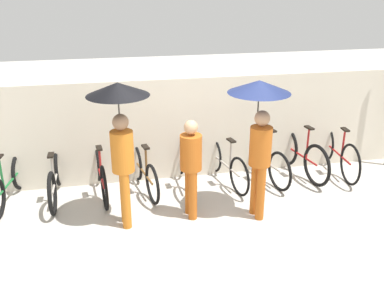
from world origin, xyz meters
TOP-DOWN VIEW (x-y plane):
  - ground_plane at (0.00, 0.00)m, footprint 30.00×30.00m
  - back_wall at (0.00, 2.22)m, footprint 13.75×0.12m
  - parked_bicycle_0 at (-2.88, 1.77)m, footprint 0.49×1.70m
  - parked_bicycle_1 at (-2.16, 1.80)m, footprint 0.44×1.70m
  - parked_bicycle_2 at (-1.44, 1.82)m, footprint 0.44×1.79m
  - parked_bicycle_3 at (-0.72, 1.77)m, footprint 0.49×1.60m
  - parked_bicycle_4 at (-0.00, 1.85)m, footprint 0.44×1.77m
  - parked_bicycle_5 at (0.72, 1.80)m, footprint 0.49×1.67m
  - parked_bicycle_6 at (1.44, 1.82)m, footprint 0.50×1.66m
  - parked_bicycle_7 at (2.16, 1.85)m, footprint 0.45×1.72m
  - parked_bicycle_8 at (2.88, 1.84)m, footprint 0.44×1.81m
  - pedestrian_leading at (-1.09, 0.82)m, footprint 0.87×0.87m
  - pedestrian_center at (-0.11, 0.79)m, footprint 0.32×0.32m
  - pedestrian_trailing at (0.86, 0.66)m, footprint 0.89×0.89m

SIDE VIEW (x-z plane):
  - ground_plane at x=0.00m, z-range 0.00..0.00m
  - parked_bicycle_0 at x=-2.88m, z-range -0.14..0.83m
  - parked_bicycle_3 at x=-0.72m, z-range -0.14..0.84m
  - parked_bicycle_1 at x=-2.16m, z-range -0.13..0.84m
  - parked_bicycle_5 at x=0.72m, z-range -0.13..0.84m
  - parked_bicycle_6 at x=1.44m, z-range -0.16..0.89m
  - parked_bicycle_2 at x=-1.44m, z-range -0.13..0.88m
  - parked_bicycle_8 at x=2.88m, z-range -0.15..0.92m
  - parked_bicycle_7 at x=2.16m, z-range -0.13..0.91m
  - parked_bicycle_4 at x=0.00m, z-range -0.10..0.89m
  - pedestrian_center at x=-0.11m, z-range 0.12..1.65m
  - back_wall at x=0.00m, z-range 0.00..1.82m
  - pedestrian_trailing at x=0.86m, z-range 0.54..2.61m
  - pedestrian_leading at x=-1.09m, z-range 0.53..2.63m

